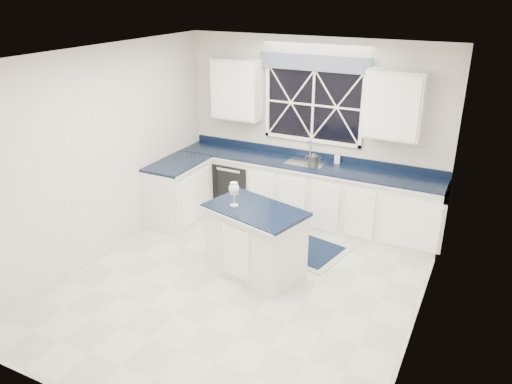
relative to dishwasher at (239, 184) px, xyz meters
The scene contains 13 objects.
ground 2.28m from the dishwasher, 60.57° to the right, with size 4.50×4.50×0.00m, color silver.
back_wall 1.48m from the dishwasher, 15.26° to the left, with size 4.00×0.10×2.70m, color silver.
base_cabinets 0.79m from the dishwasher, 12.13° to the right, with size 3.99×1.60×0.90m.
countertop 1.21m from the dishwasher, ahead, with size 3.98×0.64×0.04m, color black.
dishwasher is the anchor object (origin of this frame).
window 1.81m from the dishwasher, 12.95° to the left, with size 1.65×0.09×1.26m.
upper_cabinets 1.86m from the dishwasher, ahead, with size 3.10×0.34×0.90m.
faucet 1.31m from the dishwasher, 10.02° to the left, with size 0.05×0.20×0.30m.
island 1.97m from the dishwasher, 55.76° to the right, with size 1.33×1.00×0.88m.
rug 1.53m from the dishwasher, 31.54° to the right, with size 1.61×1.17×0.02m.
kettle 1.36m from the dishwasher, ahead, with size 0.25×0.16×0.17m.
wine_glass 1.98m from the dishwasher, 63.19° to the right, with size 0.13×0.13×0.30m.
soap_bottle 1.66m from the dishwasher, ahead, with size 0.08×0.08×0.17m, color silver.
Camera 1 is at (2.44, -4.53, 3.37)m, focal length 35.00 mm.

